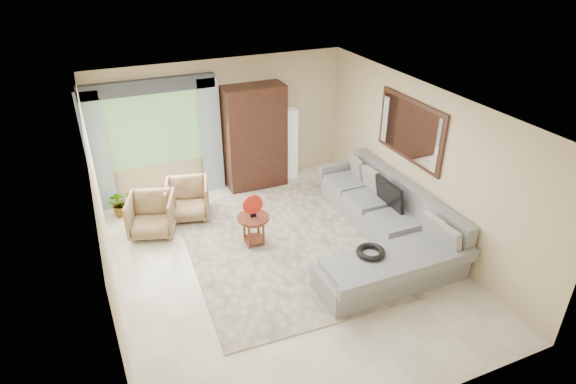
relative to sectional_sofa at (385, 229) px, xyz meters
name	(u,v)px	position (x,y,z in m)	size (l,w,h in m)	color
ground	(282,262)	(-1.78, 0.18, -0.28)	(6.00, 6.00, 0.00)	silver
area_rug	(282,245)	(-1.61, 0.61, -0.27)	(3.00, 4.00, 0.02)	beige
sectional_sofa	(385,229)	(0.00, 0.00, 0.00)	(2.30, 3.46, 0.90)	gray
tv_screen	(389,194)	(0.27, 0.33, 0.44)	(0.06, 0.74, 0.48)	black
garden_hose	(371,252)	(-0.78, -0.78, 0.26)	(0.43, 0.43, 0.09)	black
coffee_table	(254,230)	(-2.02, 0.84, 0.00)	(0.54, 0.54, 0.54)	#471B13
red_disc	(253,205)	(-2.02, 0.84, 0.49)	(0.34, 0.34, 0.03)	red
armchair_left	(152,215)	(-3.52, 1.87, 0.07)	(0.76, 0.78, 0.71)	olive
armchair_right	(188,199)	(-2.82, 2.18, 0.07)	(0.75, 0.77, 0.70)	#9C7555
potted_plant	(121,203)	(-3.96, 2.72, -0.03)	(0.46, 0.40, 0.51)	#999999
armoire	(255,137)	(-1.23, 2.90, 0.77)	(1.20, 0.55, 2.10)	black
floor_lamp	(290,144)	(-0.43, 2.96, 0.47)	(0.24, 0.24, 1.50)	silver
window	(154,130)	(-3.13, 3.15, 1.12)	(1.80, 0.04, 1.40)	#669E59
curtain_left	(97,153)	(-4.18, 3.06, 0.87)	(0.40, 0.08, 2.30)	#9EB7CC
curtain_right	(211,136)	(-2.08, 3.06, 0.87)	(0.40, 0.08, 2.30)	#9EB7CC
valance	(148,86)	(-3.13, 3.08, 1.97)	(2.40, 0.12, 0.26)	#1E232D
wall_mirror	(410,130)	(0.68, 0.53, 1.47)	(0.05, 1.70, 1.05)	black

